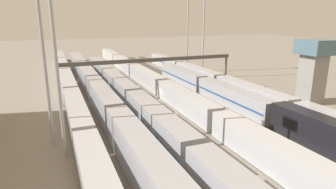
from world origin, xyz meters
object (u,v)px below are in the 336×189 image
(train_on_track_0, at_px, (245,92))
(train_on_track_5, at_px, (134,103))
(control_tower, at_px, (313,67))
(light_mast_0, at_px, (204,13))
(train_on_track_6, at_px, (102,100))
(light_mast_2, at_px, (188,8))
(train_on_track_3, at_px, (160,86))
(train_on_track_1, at_px, (226,94))
(light_mast_1, at_px, (52,16))
(signal_gantry, at_px, (151,63))
(light_mast_3, at_px, (40,21))
(train_on_track_7, at_px, (71,93))

(train_on_track_0, bearing_deg, train_on_track_5, 92.17)
(control_tower, bearing_deg, light_mast_0, 15.56)
(train_on_track_0, bearing_deg, control_tower, -117.70)
(train_on_track_6, bearing_deg, light_mast_2, -45.40)
(train_on_track_5, height_order, control_tower, control_tower)
(train_on_track_3, distance_m, light_mast_0, 27.81)
(train_on_track_1, relative_size, train_on_track_5, 0.69)
(train_on_track_5, xyz_separation_m, light_mast_1, (-12.09, 12.50, 15.04))
(train_on_track_0, distance_m, signal_gantry, 21.45)
(train_on_track_5, bearing_deg, signal_gantry, -32.07)
(train_on_track_3, relative_size, light_mast_1, 5.01)
(light_mast_0, relative_size, light_mast_1, 1.07)
(train_on_track_1, xyz_separation_m, light_mast_3, (-7.96, 33.89, 14.93))
(train_on_track_6, xyz_separation_m, signal_gantry, (8.14, -12.50, 5.11))
(train_on_track_7, distance_m, control_tower, 50.86)
(train_on_track_1, relative_size, light_mast_2, 2.01)
(train_on_track_7, height_order, light_mast_2, light_mast_2)
(light_mast_0, distance_m, light_mast_2, 11.00)
(train_on_track_6, height_order, light_mast_1, light_mast_1)
(train_on_track_6, xyz_separation_m, light_mast_1, (-15.93, 7.50, 15.01))
(light_mast_1, height_order, light_mast_2, light_mast_2)
(train_on_track_1, height_order, train_on_track_3, same)
(light_mast_1, height_order, control_tower, light_mast_1)
(light_mast_1, xyz_separation_m, control_tower, (6.80, -49.38, -9.87))
(train_on_track_1, relative_size, control_tower, 5.01)
(light_mast_0, height_order, light_mast_2, light_mast_2)
(train_on_track_1, distance_m, train_on_track_3, 15.89)
(train_on_track_7, bearing_deg, train_on_track_1, -113.42)
(light_mast_0, height_order, light_mast_1, light_mast_0)
(train_on_track_6, distance_m, signal_gantry, 15.77)
(train_on_track_1, height_order, train_on_track_6, train_on_track_6)
(train_on_track_6, xyz_separation_m, control_tower, (-9.12, -41.87, 5.14))
(signal_gantry, xyz_separation_m, control_tower, (-17.26, -29.37, 0.03))
(train_on_track_6, relative_size, control_tower, 9.04)
(train_on_track_1, height_order, light_mast_3, light_mast_3)
(train_on_track_6, bearing_deg, light_mast_1, 154.77)
(train_on_track_0, relative_size, train_on_track_5, 1.20)
(train_on_track_0, height_order, train_on_track_5, train_on_track_5)
(train_on_track_6, height_order, light_mast_0, light_mast_0)
(train_on_track_3, distance_m, train_on_track_5, 16.38)
(train_on_track_5, bearing_deg, light_mast_2, -37.67)
(control_tower, bearing_deg, train_on_track_3, 55.82)
(control_tower, bearing_deg, light_mast_3, 92.32)
(light_mast_2, height_order, light_mast_3, light_mast_2)
(train_on_track_0, height_order, signal_gantry, signal_gantry)
(train_on_track_7, bearing_deg, signal_gantry, -95.34)
(train_on_track_1, bearing_deg, train_on_track_5, 91.76)
(train_on_track_1, distance_m, light_mast_2, 41.37)
(light_mast_1, bearing_deg, light_mast_2, -39.93)
(train_on_track_6, bearing_deg, control_tower, -102.29)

